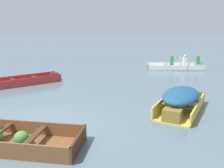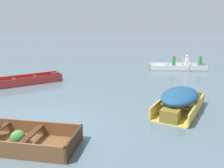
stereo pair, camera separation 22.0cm
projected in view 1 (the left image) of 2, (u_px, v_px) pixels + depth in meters
The scene contains 5 objects.
ground_plane at pixel (33, 130), 6.94m from camera, with size 80.00×80.00×0.00m, color slate.
dinghy_wooden_brown_foreground at pixel (10, 139), 6.05m from camera, with size 3.21×1.32×0.40m.
skiff_red_near_moored at pixel (27, 81), 11.85m from camera, with size 3.11×2.86×0.37m.
skiff_yellow_mid_moored at pixel (180, 99), 8.20m from camera, with size 1.97×2.73×0.76m.
rowboat_white_with_crew at pixel (178, 66), 15.25m from camera, with size 3.48×2.29×0.90m.
Camera 1 is at (3.01, -6.05, 2.98)m, focal length 40.00 mm.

